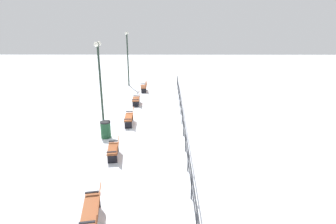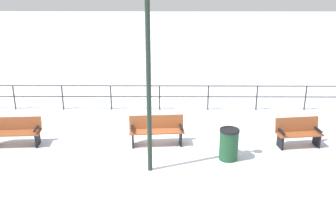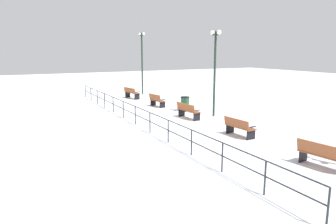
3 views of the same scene
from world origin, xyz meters
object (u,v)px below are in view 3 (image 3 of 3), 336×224
at_px(bench_nearest, 322,155).
at_px(bench_third, 188,110).
at_px(bench_fourth, 157,100).
at_px(bench_fifth, 131,93).
at_px(bench_second, 239,127).
at_px(lamppost_middle, 215,60).
at_px(lamppost_far, 142,56).
at_px(trash_bin, 185,104).

bearing_deg(bench_nearest, bench_third, 81.75).
bearing_deg(bench_fourth, bench_fifth, 85.17).
relative_size(bench_second, lamppost_middle, 0.32).
bearing_deg(bench_fifth, bench_fourth, -97.69).
relative_size(bench_second, bench_fifth, 0.91).
relative_size(bench_second, lamppost_far, 0.29).
height_order(bench_third, trash_bin, trash_bin).
xyz_separation_m(bench_second, bench_fourth, (0.02, 8.59, 0.01)).
distance_m(bench_third, lamppost_far, 11.00).
relative_size(bench_nearest, bench_fifth, 0.98).
height_order(bench_fifth, lamppost_far, lamppost_far).
xyz_separation_m(bench_nearest, trash_bin, (1.09, 10.67, 0.01)).
distance_m(bench_fifth, lamppost_middle, 9.31).
bearing_deg(lamppost_middle, bench_third, 175.76).
bearing_deg(bench_second, lamppost_middle, 65.16).
height_order(bench_fifth, lamppost_middle, lamppost_middle).
height_order(bench_second, bench_third, bench_third).
distance_m(bench_nearest, lamppost_far, 19.39).
height_order(lamppost_middle, lamppost_far, lamppost_far).
height_order(bench_fourth, bench_fifth, bench_fifth).
height_order(bench_second, bench_fourth, bench_fourth).
height_order(bench_fourth, trash_bin, trash_bin).
bearing_deg(bench_nearest, trash_bin, 76.42).
distance_m(lamppost_middle, trash_bin, 3.60).
xyz_separation_m(lamppost_middle, trash_bin, (-0.65, 2.19, -2.79)).
xyz_separation_m(bench_fifth, lamppost_far, (1.76, 1.91, 2.79)).
bearing_deg(bench_second, bench_third, 87.05).
bearing_deg(trash_bin, bench_fourth, 112.26).
relative_size(bench_third, lamppost_far, 0.32).
bearing_deg(bench_fourth, trash_bin, -75.12).
bearing_deg(bench_fifth, bench_third, -99.64).
bearing_deg(trash_bin, lamppost_middle, -73.39).
xyz_separation_m(bench_fifth, trash_bin, (1.10, -6.53, -0.02)).
height_order(bench_third, lamppost_middle, lamppost_middle).
xyz_separation_m(bench_nearest, bench_third, (0.08, 8.60, 0.02)).
distance_m(bench_second, bench_third, 4.30).
distance_m(bench_fifth, lamppost_far, 3.81).
bearing_deg(bench_third, lamppost_far, 76.20).
xyz_separation_m(bench_third, trash_bin, (1.02, 2.06, -0.01)).
bearing_deg(lamppost_middle, trash_bin, 106.61).
height_order(bench_second, trash_bin, trash_bin).
height_order(bench_nearest, trash_bin, trash_bin).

